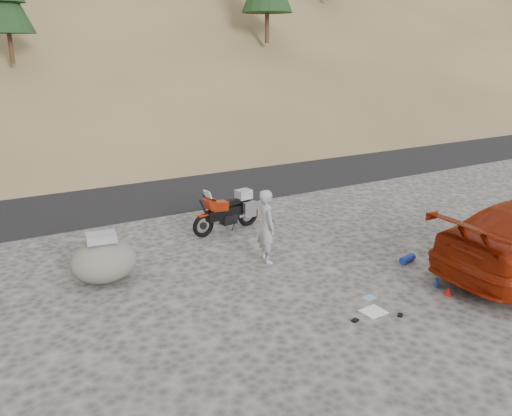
{
  "coord_description": "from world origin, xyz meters",
  "views": [
    {
      "loc": [
        -5.72,
        -8.07,
        4.74
      ],
      "look_at": [
        0.06,
        2.13,
        1.0
      ],
      "focal_mm": 35.0,
      "sensor_mm": 36.0,
      "label": 1
    }
  ],
  "objects": [
    {
      "name": "gear_blue_mat",
      "position": [
        2.62,
        -0.51,
        0.09
      ],
      "size": [
        0.47,
        0.27,
        0.17
      ],
      "primitive_type": "cylinder",
      "rotation": [
        0.0,
        1.57,
        0.22
      ],
      "color": "navy",
      "rests_on": "ground"
    },
    {
      "name": "gear_glove_b",
      "position": [
        0.68,
        -2.23,
        0.02
      ],
      "size": [
        0.15,
        0.14,
        0.04
      ],
      "primitive_type": "cube",
      "rotation": [
        0.0,
        0.0,
        0.66
      ],
      "color": "black",
      "rests_on": "ground"
    },
    {
      "name": "gear_white_cloth",
      "position": [
        0.35,
        -1.87,
        0.01
      ],
      "size": [
        0.46,
        0.41,
        0.01
      ],
      "primitive_type": "cube",
      "rotation": [
        0.0,
        0.0,
        0.07
      ],
      "color": "white",
      "rests_on": "ground"
    },
    {
      "name": "gear_glove_a",
      "position": [
        -0.17,
        -1.96,
        0.02
      ],
      "size": [
        0.15,
        0.12,
        0.04
      ],
      "primitive_type": "cube",
      "rotation": [
        0.0,
        0.0,
        0.28
      ],
      "color": "black",
      "rests_on": "ground"
    },
    {
      "name": "ground",
      "position": [
        0.0,
        0.0,
        0.0
      ],
      "size": [
        140.0,
        140.0,
        0.0
      ],
      "primitive_type": "plane",
      "color": "#3E3B39",
      "rests_on": "ground"
    },
    {
      "name": "gear_blue_cloth",
      "position": [
        0.66,
        -1.41,
        0.01
      ],
      "size": [
        0.28,
        0.22,
        0.01
      ],
      "primitive_type": "cube",
      "rotation": [
        0.0,
        0.0,
        0.12
      ],
      "color": "#7D9BC2",
      "rests_on": "ground"
    },
    {
      "name": "road",
      "position": [
        0.0,
        9.0,
        0.0
      ],
      "size": [
        120.0,
        7.0,
        0.05
      ],
      "primitive_type": "cube",
      "color": "black",
      "rests_on": "ground"
    },
    {
      "name": "motorcycle",
      "position": [
        -0.01,
        3.47,
        0.54
      ],
      "size": [
        2.13,
        0.81,
        1.27
      ],
      "rotation": [
        0.0,
        0.0,
        0.16
      ],
      "color": "black",
      "rests_on": "ground"
    },
    {
      "name": "man",
      "position": [
        -0.19,
        1.18,
        0.0
      ],
      "size": [
        0.54,
        0.7,
        1.73
      ],
      "primitive_type": "imported",
      "rotation": [
        0.0,
        0.0,
        1.36
      ],
      "color": "#939398",
      "rests_on": "ground"
    },
    {
      "name": "gear_bottle",
      "position": [
        2.18,
        -1.76,
        0.1
      ],
      "size": [
        0.08,
        0.08,
        0.21
      ],
      "primitive_type": "cylinder",
      "rotation": [
        0.0,
        0.0,
        -0.07
      ],
      "color": "navy",
      "rests_on": "ground"
    },
    {
      "name": "boulder",
      "position": [
        -3.73,
        1.99,
        0.47
      ],
      "size": [
        1.71,
        1.58,
        1.08
      ],
      "rotation": [
        0.0,
        0.0,
        -0.34
      ],
      "color": "#5A554D",
      "rests_on": "ground"
    },
    {
      "name": "gear_funnel",
      "position": [
        2.13,
        -2.1,
        0.09
      ],
      "size": [
        0.19,
        0.19,
        0.18
      ],
      "primitive_type": "cone",
      "rotation": [
        0.0,
        0.0,
        -0.38
      ],
      "color": "red",
      "rests_on": "ground"
    }
  ]
}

